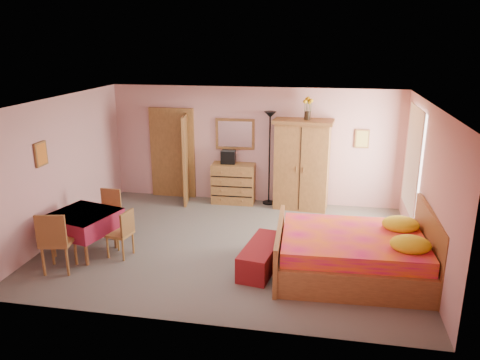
% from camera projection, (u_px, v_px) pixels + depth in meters
% --- Properties ---
extents(floor, '(6.50, 6.50, 0.00)m').
position_uv_depth(floor, '(232.00, 245.00, 8.53)').
color(floor, '#67625B').
rests_on(floor, ground).
extents(ceiling, '(6.50, 6.50, 0.00)m').
position_uv_depth(ceiling, '(231.00, 102.00, 7.77)').
color(ceiling, brown).
rests_on(ceiling, wall_back).
extents(wall_back, '(6.50, 0.10, 2.60)m').
position_uv_depth(wall_back, '(254.00, 145.00, 10.50)').
color(wall_back, '#CE9596').
rests_on(wall_back, floor).
extents(wall_front, '(6.50, 0.10, 2.60)m').
position_uv_depth(wall_front, '(191.00, 232.00, 5.80)').
color(wall_front, '#CE9596').
rests_on(wall_front, floor).
extents(wall_left, '(0.10, 5.00, 2.60)m').
position_uv_depth(wall_left, '(61.00, 167.00, 8.72)').
color(wall_left, '#CE9596').
rests_on(wall_left, floor).
extents(wall_right, '(0.10, 5.00, 2.60)m').
position_uv_depth(wall_right, '(427.00, 187.00, 7.58)').
color(wall_right, '#CE9596').
rests_on(wall_right, floor).
extents(doorway, '(1.06, 0.12, 2.15)m').
position_uv_depth(doorway, '(173.00, 154.00, 10.89)').
color(doorway, '#9E6B35').
rests_on(doorway, floor).
extents(window, '(0.08, 1.40, 1.95)m').
position_uv_depth(window, '(413.00, 160.00, 8.67)').
color(window, white).
rests_on(window, wall_right).
extents(picture_left, '(0.04, 0.32, 0.42)m').
position_uv_depth(picture_left, '(41.00, 154.00, 8.04)').
color(picture_left, orange).
rests_on(picture_left, wall_left).
extents(picture_back, '(0.30, 0.04, 0.40)m').
position_uv_depth(picture_back, '(362.00, 139.00, 9.99)').
color(picture_back, '#D8BF59').
rests_on(picture_back, wall_back).
extents(chest_of_drawers, '(0.97, 0.51, 0.91)m').
position_uv_depth(chest_of_drawers, '(233.00, 183.00, 10.61)').
color(chest_of_drawers, olive).
rests_on(chest_of_drawers, floor).
extents(wall_mirror, '(0.89, 0.09, 0.70)m').
position_uv_depth(wall_mirror, '(235.00, 134.00, 10.48)').
color(wall_mirror, white).
rests_on(wall_mirror, wall_back).
extents(stereo, '(0.33, 0.25, 0.30)m').
position_uv_depth(stereo, '(228.00, 157.00, 10.48)').
color(stereo, black).
rests_on(stereo, chest_of_drawers).
extents(floor_lamp, '(0.27, 0.27, 2.10)m').
position_uv_depth(floor_lamp, '(269.00, 159.00, 10.36)').
color(floor_lamp, black).
rests_on(floor_lamp, floor).
extents(wardrobe, '(1.30, 0.75, 1.97)m').
position_uv_depth(wardrobe, '(302.00, 165.00, 10.12)').
color(wardrobe, '#9A6834').
rests_on(wardrobe, floor).
extents(sunflower_vase, '(0.20, 0.20, 0.48)m').
position_uv_depth(sunflower_vase, '(308.00, 108.00, 9.77)').
color(sunflower_vase, gold).
rests_on(sunflower_vase, wardrobe).
extents(bed, '(2.48, 1.99, 1.11)m').
position_uv_depth(bed, '(352.00, 242.00, 7.30)').
color(bed, '#D61461').
rests_on(bed, floor).
extents(bench, '(0.65, 1.32, 0.42)m').
position_uv_depth(bench, '(262.00, 256.00, 7.60)').
color(bench, maroon).
rests_on(bench, floor).
extents(dining_table, '(1.23, 1.23, 0.74)m').
position_uv_depth(dining_table, '(84.00, 233.00, 8.12)').
color(dining_table, maroon).
rests_on(dining_table, floor).
extents(chair_south, '(0.54, 0.54, 1.03)m').
position_uv_depth(chair_south, '(58.00, 241.00, 7.46)').
color(chair_south, '#A06A36').
rests_on(chair_south, floor).
extents(chair_north, '(0.41, 0.41, 0.88)m').
position_uv_depth(chair_north, '(108.00, 214.00, 8.80)').
color(chair_north, olive).
rests_on(chair_north, floor).
extents(chair_west, '(0.41, 0.41, 0.86)m').
position_uv_depth(chair_west, '(48.00, 226.00, 8.24)').
color(chair_west, olive).
rests_on(chair_west, floor).
extents(chair_east, '(0.44, 0.44, 0.83)m').
position_uv_depth(chair_east, '(120.00, 233.00, 7.98)').
color(chair_east, '#AC7A3A').
rests_on(chair_east, floor).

